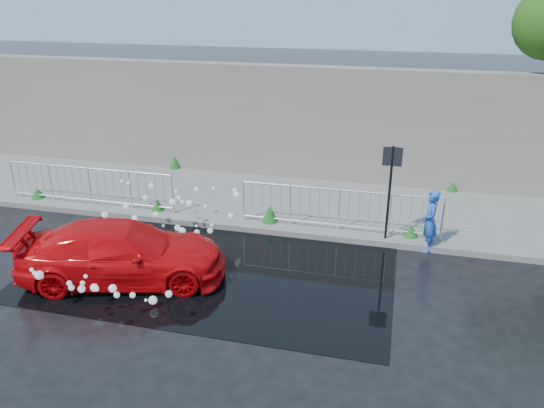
{
  "coord_description": "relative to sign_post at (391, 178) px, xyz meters",
  "views": [
    {
      "loc": [
        4.31,
        -8.92,
        5.92
      ],
      "look_at": [
        1.46,
        2.58,
        1.0
      ],
      "focal_mm": 35.0,
      "sensor_mm": 36.0,
      "label": 1
    }
  ],
  "objects": [
    {
      "name": "puddle",
      "position": [
        -3.7,
        -2.1,
        -1.72
      ],
      "size": [
        8.0,
        5.0,
        0.01
      ],
      "primitive_type": "cube",
      "color": "black",
      "rests_on": "ground"
    },
    {
      "name": "sign_post",
      "position": [
        0.0,
        0.0,
        0.0
      ],
      "size": [
        0.45,
        0.06,
        2.5
      ],
      "color": "black",
      "rests_on": "ground"
    },
    {
      "name": "ground",
      "position": [
        -4.2,
        -3.1,
        -1.72
      ],
      "size": [
        90.0,
        90.0,
        0.0
      ],
      "primitive_type": "plane",
      "color": "black",
      "rests_on": "ground"
    },
    {
      "name": "retaining_wall",
      "position": [
        -4.2,
        4.1,
        0.18
      ],
      "size": [
        30.0,
        0.6,
        3.5
      ],
      "primitive_type": "cube",
      "color": "slate",
      "rests_on": "pavement"
    },
    {
      "name": "railing_left",
      "position": [
        -8.2,
        0.25,
        -0.99
      ],
      "size": [
        5.05,
        0.05,
        1.1
      ],
      "color": "silver",
      "rests_on": "pavement"
    },
    {
      "name": "pavement",
      "position": [
        -4.2,
        1.9,
        -1.65
      ],
      "size": [
        30.0,
        4.0,
        0.15
      ],
      "primitive_type": "cube",
      "color": "#5C5B57",
      "rests_on": "ground"
    },
    {
      "name": "weeds",
      "position": [
        -4.5,
        1.48,
        -1.39
      ],
      "size": [
        12.17,
        3.93,
        0.44
      ],
      "color": "#16551B",
      "rests_on": "pavement"
    },
    {
      "name": "water_spray",
      "position": [
        -5.23,
        -2.14,
        -1.04
      ],
      "size": [
        3.48,
        5.41,
        1.08
      ],
      "color": "white",
      "rests_on": "ground"
    },
    {
      "name": "railing_right",
      "position": [
        -1.2,
        0.25,
        -0.99
      ],
      "size": [
        5.05,
        0.05,
        1.1
      ],
      "color": "silver",
      "rests_on": "pavement"
    },
    {
      "name": "curb",
      "position": [
        -4.2,
        -0.1,
        -1.64
      ],
      "size": [
        30.0,
        0.25,
        0.16
      ],
      "primitive_type": "cube",
      "color": "#5C5B57",
      "rests_on": "ground"
    },
    {
      "name": "red_car",
      "position": [
        -5.4,
        -3.06,
        -1.09
      ],
      "size": [
        4.67,
        2.89,
        1.26
      ],
      "primitive_type": "imported",
      "rotation": [
        0.0,
        0.0,
        1.85
      ],
      "color": "red",
      "rests_on": "ground"
    },
    {
      "name": "person",
      "position": [
        0.99,
        -0.1,
        -0.96
      ],
      "size": [
        0.43,
        0.6,
        1.53
      ],
      "primitive_type": "imported",
      "rotation": [
        0.0,
        0.0,
        -1.45
      ],
      "color": "blue",
      "rests_on": "ground"
    }
  ]
}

